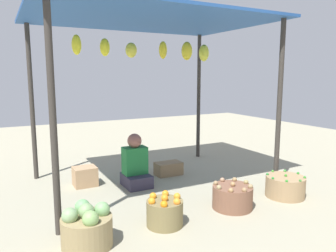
{
  "coord_description": "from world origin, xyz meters",
  "views": [
    {
      "loc": [
        -1.99,
        -4.33,
        1.61
      ],
      "look_at": [
        0.0,
        -0.56,
        0.95
      ],
      "focal_mm": 34.69,
      "sensor_mm": 36.0,
      "label": 1
    }
  ],
  "objects_px": {
    "basket_cabbages": "(87,228)",
    "basket_green_chilies": "(285,186)",
    "basket_potatoes": "(232,197)",
    "wooden_crate_stacked_rear": "(85,176)",
    "wooden_crate_near_vendor": "(168,168)",
    "basket_oranges": "(165,212)",
    "vendor_person": "(135,166)"
  },
  "relations": [
    {
      "from": "basket_cabbages",
      "to": "basket_green_chilies",
      "type": "relative_size",
      "value": 0.94
    },
    {
      "from": "basket_potatoes",
      "to": "wooden_crate_stacked_rear",
      "type": "relative_size",
      "value": 1.49
    },
    {
      "from": "basket_green_chilies",
      "to": "basket_potatoes",
      "type": "bearing_deg",
      "value": 178.41
    },
    {
      "from": "basket_cabbages",
      "to": "wooden_crate_near_vendor",
      "type": "relative_size",
      "value": 1.13
    },
    {
      "from": "basket_oranges",
      "to": "vendor_person",
      "type": "bearing_deg",
      "value": 81.08
    },
    {
      "from": "basket_cabbages",
      "to": "basket_potatoes",
      "type": "xyz_separation_m",
      "value": [
        1.8,
        0.07,
        -0.04
      ]
    },
    {
      "from": "basket_cabbages",
      "to": "basket_potatoes",
      "type": "distance_m",
      "value": 1.81
    },
    {
      "from": "basket_cabbages",
      "to": "basket_green_chilies",
      "type": "bearing_deg",
      "value": 0.98
    },
    {
      "from": "basket_cabbages",
      "to": "basket_oranges",
      "type": "bearing_deg",
      "value": 2.68
    },
    {
      "from": "vendor_person",
      "to": "basket_cabbages",
      "type": "distance_m",
      "value": 1.75
    },
    {
      "from": "basket_oranges",
      "to": "wooden_crate_near_vendor",
      "type": "xyz_separation_m",
      "value": [
        0.89,
        1.6,
        -0.05
      ]
    },
    {
      "from": "basket_green_chilies",
      "to": "wooden_crate_stacked_rear",
      "type": "distance_m",
      "value": 2.84
    },
    {
      "from": "basket_green_chilies",
      "to": "wooden_crate_near_vendor",
      "type": "relative_size",
      "value": 1.2
    },
    {
      "from": "basket_green_chilies",
      "to": "wooden_crate_near_vendor",
      "type": "height_order",
      "value": "basket_green_chilies"
    },
    {
      "from": "basket_cabbages",
      "to": "basket_green_chilies",
      "type": "distance_m",
      "value": 2.68
    },
    {
      "from": "basket_oranges",
      "to": "basket_potatoes",
      "type": "distance_m",
      "value": 0.95
    },
    {
      "from": "basket_cabbages",
      "to": "basket_oranges",
      "type": "xyz_separation_m",
      "value": [
        0.85,
        0.04,
        -0.03
      ]
    },
    {
      "from": "basket_potatoes",
      "to": "basket_oranges",
      "type": "bearing_deg",
      "value": -178.17
    },
    {
      "from": "basket_cabbages",
      "to": "wooden_crate_near_vendor",
      "type": "xyz_separation_m",
      "value": [
        1.75,
        1.64,
        -0.08
      ]
    },
    {
      "from": "wooden_crate_near_vendor",
      "to": "wooden_crate_stacked_rear",
      "type": "height_order",
      "value": "wooden_crate_stacked_rear"
    },
    {
      "from": "basket_cabbages",
      "to": "vendor_person",
      "type": "bearing_deg",
      "value": 52.52
    },
    {
      "from": "basket_potatoes",
      "to": "basket_cabbages",
      "type": "bearing_deg",
      "value": -177.77
    },
    {
      "from": "basket_potatoes",
      "to": "basket_green_chilies",
      "type": "xyz_separation_m",
      "value": [
        0.88,
        -0.02,
        -0.0
      ]
    },
    {
      "from": "wooden_crate_near_vendor",
      "to": "basket_oranges",
      "type": "bearing_deg",
      "value": -119.18
    },
    {
      "from": "basket_potatoes",
      "to": "vendor_person",
      "type": "bearing_deg",
      "value": 119.29
    },
    {
      "from": "basket_green_chilies",
      "to": "basket_oranges",
      "type": "bearing_deg",
      "value": -179.81
    },
    {
      "from": "vendor_person",
      "to": "wooden_crate_stacked_rear",
      "type": "xyz_separation_m",
      "value": [
        -0.66,
        0.35,
        -0.16
      ]
    },
    {
      "from": "vendor_person",
      "to": "basket_oranges",
      "type": "height_order",
      "value": "vendor_person"
    },
    {
      "from": "wooden_crate_stacked_rear",
      "to": "basket_potatoes",
      "type": "bearing_deg",
      "value": -50.06
    },
    {
      "from": "basket_oranges",
      "to": "wooden_crate_stacked_rear",
      "type": "height_order",
      "value": "basket_oranges"
    },
    {
      "from": "vendor_person",
      "to": "basket_cabbages",
      "type": "bearing_deg",
      "value": -127.48
    },
    {
      "from": "vendor_person",
      "to": "basket_green_chilies",
      "type": "bearing_deg",
      "value": -39.7
    }
  ]
}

